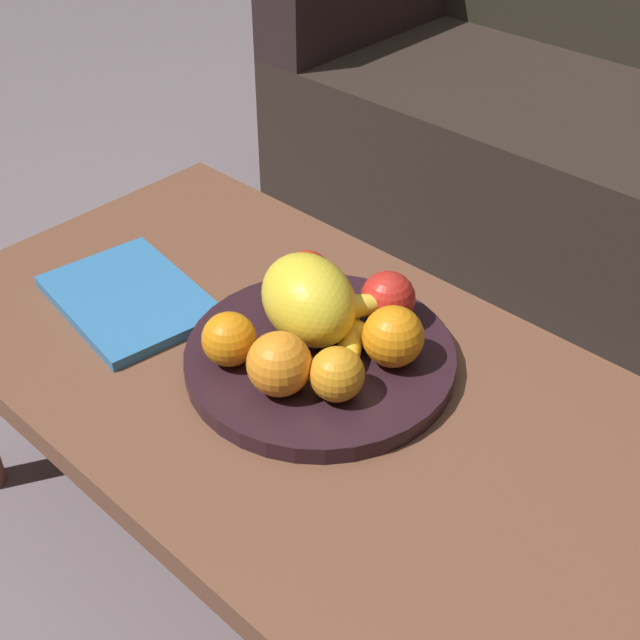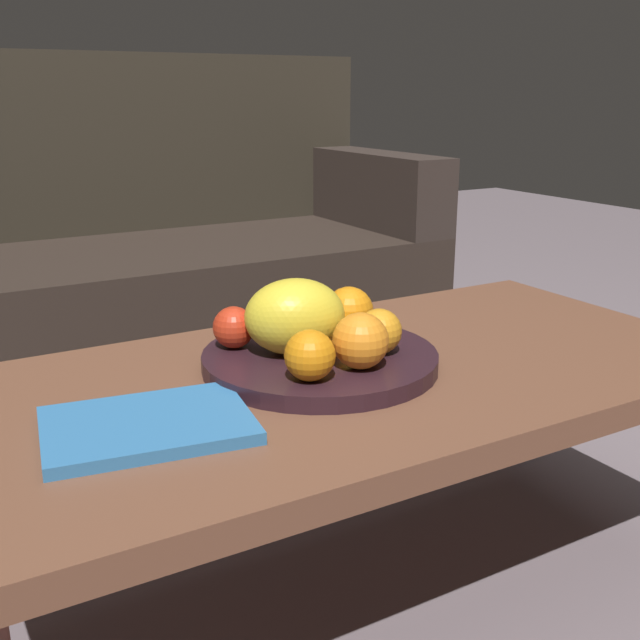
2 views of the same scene
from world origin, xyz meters
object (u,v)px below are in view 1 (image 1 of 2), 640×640
object	(u,v)px
orange_left	(337,374)
banana_bunch	(344,323)
orange_right	(393,336)
apple_left	(307,273)
apple_front	(388,298)
melon_large_front	(309,300)
orange_back	(229,339)
fruit_bowl	(320,358)
coffee_table	(328,413)
magazine	(129,298)
orange_front	(279,364)

from	to	relation	value
orange_left	banana_bunch	distance (m)	0.11
orange_right	apple_left	distance (m)	0.19
orange_left	apple_left	world-z (taller)	orange_left
apple_front	melon_large_front	bearing A→B (deg)	-121.30
orange_back	apple_front	world-z (taller)	apple_front
orange_left	fruit_bowl	bearing A→B (deg)	146.56
coffee_table	apple_left	xyz separation A→B (m)	(-0.14, 0.11, 0.10)
orange_back	magazine	world-z (taller)	orange_back
coffee_table	melon_large_front	bearing A→B (deg)	150.13
orange_left	orange_right	bearing A→B (deg)	85.53
melon_large_front	orange_right	size ratio (longest dim) A/B	1.90
orange_front	orange_left	xyz separation A→B (m)	(0.06, 0.04, -0.01)
banana_bunch	orange_left	bearing A→B (deg)	-52.20
orange_back	apple_front	xyz separation A→B (m)	(0.09, 0.20, 0.00)
orange_left	orange_back	xyz separation A→B (m)	(-0.14, -0.04, 0.00)
apple_front	magazine	world-z (taller)	apple_front
coffee_table	orange_front	bearing A→B (deg)	-112.93
melon_large_front	apple_front	bearing A→B (deg)	58.70
coffee_table	orange_front	world-z (taller)	orange_front
magazine	apple_front	bearing A→B (deg)	40.37
orange_back	apple_front	distance (m)	0.22
apple_front	magazine	size ratio (longest dim) A/B	0.30
melon_large_front	orange_right	world-z (taller)	melon_large_front
apple_front	orange_left	bearing A→B (deg)	-72.06
melon_large_front	orange_back	size ratio (longest dim) A/B	2.14
orange_left	banana_bunch	world-z (taller)	orange_left
orange_front	apple_left	world-z (taller)	orange_front
orange_right	banana_bunch	xyz separation A→B (m)	(-0.08, -0.01, -0.01)
apple_front	apple_left	xyz separation A→B (m)	(-0.13, -0.02, -0.01)
coffee_table	orange_back	size ratio (longest dim) A/B	17.08
fruit_bowl	coffee_table	bearing A→B (deg)	-34.86
apple_front	apple_left	distance (m)	0.13
banana_bunch	orange_front	bearing A→B (deg)	-85.64
coffee_table	orange_front	xyz separation A→B (m)	(-0.03, -0.06, 0.11)
orange_front	apple_front	distance (m)	0.20
orange_back	melon_large_front	bearing A→B (deg)	71.89
melon_large_front	orange_back	world-z (taller)	melon_large_front
fruit_bowl	orange_left	xyz separation A→B (m)	(0.07, -0.05, 0.05)
orange_right	apple_front	size ratio (longest dim) A/B	1.06
orange_back	apple_front	size ratio (longest dim) A/B	0.94
orange_right	apple_left	size ratio (longest dim) A/B	1.23
coffee_table	melon_large_front	world-z (taller)	melon_large_front
fruit_bowl	orange_right	bearing A→B (deg)	30.81
melon_large_front	banana_bunch	world-z (taller)	melon_large_front
melon_large_front	orange_left	distance (m)	0.13
orange_right	apple_left	world-z (taller)	orange_right
orange_left	orange_right	world-z (taller)	orange_right
orange_left	orange_right	xyz separation A→B (m)	(0.01, 0.10, 0.01)
apple_left	apple_front	bearing A→B (deg)	11.17
banana_bunch	orange_right	bearing A→B (deg)	6.65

